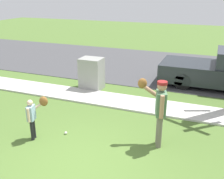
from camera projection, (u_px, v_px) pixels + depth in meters
ground_plane at (129, 105)px, 8.92m from camera, size 48.00×48.00×0.00m
sidewalk_strip at (130, 103)px, 8.99m from camera, size 36.00×1.20×0.06m
road_surface at (160, 66)px, 13.36m from camera, size 36.00×6.80×0.02m
person_adult at (159, 106)px, 6.23m from camera, size 0.78×0.57×1.67m
person_child at (34, 113)px, 6.64m from camera, size 0.47×0.52×1.13m
baseball at (66, 133)px, 7.06m from camera, size 0.07×0.07×0.07m
utility_cabinet at (92, 74)px, 10.18m from camera, size 0.83×0.68×1.21m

